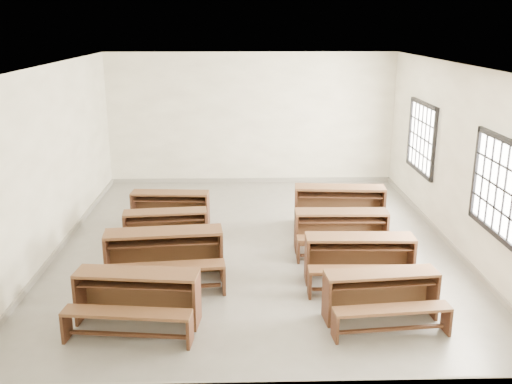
{
  "coord_description": "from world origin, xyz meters",
  "views": [
    {
      "loc": [
        -0.27,
        -9.62,
        3.88
      ],
      "look_at": [
        0.0,
        0.0,
        1.0
      ],
      "focal_mm": 40.0,
      "sensor_mm": 36.0,
      "label": 1
    }
  ],
  "objects_px": {
    "desk_set_5": "(360,256)",
    "desk_set_7": "(340,203)",
    "desk_set_3": "(170,206)",
    "desk_set_2": "(166,226)",
    "desk_set_4": "(382,293)",
    "desk_set_0": "(137,295)",
    "desk_set_6": "(341,228)",
    "desk_set_1": "(164,253)"
  },
  "relations": [
    {
      "from": "desk_set_2",
      "to": "desk_set_4",
      "type": "xyz_separation_m",
      "value": [
        3.22,
        -2.71,
        0.01
      ]
    },
    {
      "from": "desk_set_3",
      "to": "desk_set_5",
      "type": "xyz_separation_m",
      "value": [
        3.21,
        -2.66,
        0.04
      ]
    },
    {
      "from": "desk_set_7",
      "to": "desk_set_4",
      "type": "bearing_deg",
      "value": -86.33
    },
    {
      "from": "desk_set_2",
      "to": "desk_set_3",
      "type": "relative_size",
      "value": 0.99
    },
    {
      "from": "desk_set_5",
      "to": "desk_set_6",
      "type": "distance_m",
      "value": 1.27
    },
    {
      "from": "desk_set_0",
      "to": "desk_set_6",
      "type": "bearing_deg",
      "value": 44.62
    },
    {
      "from": "desk_set_1",
      "to": "desk_set_6",
      "type": "height_order",
      "value": "desk_set_1"
    },
    {
      "from": "desk_set_3",
      "to": "desk_set_0",
      "type": "bearing_deg",
      "value": -86.02
    },
    {
      "from": "desk_set_3",
      "to": "desk_set_5",
      "type": "height_order",
      "value": "desk_set_5"
    },
    {
      "from": "desk_set_3",
      "to": "desk_set_7",
      "type": "distance_m",
      "value": 3.34
    },
    {
      "from": "desk_set_5",
      "to": "desk_set_1",
      "type": "bearing_deg",
      "value": 178.76
    },
    {
      "from": "desk_set_5",
      "to": "desk_set_2",
      "type": "bearing_deg",
      "value": 155.38
    },
    {
      "from": "desk_set_1",
      "to": "desk_set_2",
      "type": "xyz_separation_m",
      "value": [
        -0.16,
        1.41,
        -0.09
      ]
    },
    {
      "from": "desk_set_2",
      "to": "desk_set_3",
      "type": "xyz_separation_m",
      "value": [
        -0.05,
        1.11,
        0.01
      ]
    },
    {
      "from": "desk_set_3",
      "to": "desk_set_5",
      "type": "relative_size",
      "value": 0.93
    },
    {
      "from": "desk_set_0",
      "to": "desk_set_6",
      "type": "height_order",
      "value": "desk_set_0"
    },
    {
      "from": "desk_set_3",
      "to": "desk_set_4",
      "type": "relative_size",
      "value": 0.98
    },
    {
      "from": "desk_set_2",
      "to": "desk_set_6",
      "type": "relative_size",
      "value": 0.95
    },
    {
      "from": "desk_set_3",
      "to": "desk_set_7",
      "type": "relative_size",
      "value": 0.86
    },
    {
      "from": "desk_set_2",
      "to": "desk_set_6",
      "type": "xyz_separation_m",
      "value": [
        3.1,
        -0.28,
        0.04
      ]
    },
    {
      "from": "desk_set_4",
      "to": "desk_set_3",
      "type": "bearing_deg",
      "value": 125.16
    },
    {
      "from": "desk_set_7",
      "to": "desk_set_6",
      "type": "bearing_deg",
      "value": -93.6
    },
    {
      "from": "desk_set_5",
      "to": "desk_set_0",
      "type": "bearing_deg",
      "value": -158.16
    },
    {
      "from": "desk_set_4",
      "to": "desk_set_7",
      "type": "height_order",
      "value": "desk_set_7"
    },
    {
      "from": "desk_set_6",
      "to": "desk_set_2",
      "type": "bearing_deg",
      "value": 176.01
    },
    {
      "from": "desk_set_2",
      "to": "desk_set_5",
      "type": "bearing_deg",
      "value": -31.85
    },
    {
      "from": "desk_set_0",
      "to": "desk_set_5",
      "type": "xyz_separation_m",
      "value": [
        3.2,
        1.19,
        0.01
      ]
    },
    {
      "from": "desk_set_7",
      "to": "desk_set_5",
      "type": "bearing_deg",
      "value": -88.1
    },
    {
      "from": "desk_set_7",
      "to": "desk_set_0",
      "type": "bearing_deg",
      "value": -126.89
    },
    {
      "from": "desk_set_5",
      "to": "desk_set_7",
      "type": "xyz_separation_m",
      "value": [
        0.12,
        2.57,
        0.03
      ]
    },
    {
      "from": "desk_set_1",
      "to": "desk_set_4",
      "type": "relative_size",
      "value": 1.19
    },
    {
      "from": "desk_set_0",
      "to": "desk_set_1",
      "type": "xyz_separation_m",
      "value": [
        0.2,
        1.33,
        0.04
      ]
    },
    {
      "from": "desk_set_4",
      "to": "desk_set_6",
      "type": "distance_m",
      "value": 2.44
    },
    {
      "from": "desk_set_4",
      "to": "desk_set_7",
      "type": "xyz_separation_m",
      "value": [
        0.06,
        3.73,
        0.06
      ]
    },
    {
      "from": "desk_set_0",
      "to": "desk_set_6",
      "type": "distance_m",
      "value": 3.98
    },
    {
      "from": "desk_set_1",
      "to": "desk_set_5",
      "type": "xyz_separation_m",
      "value": [
        3.0,
        -0.14,
        -0.04
      ]
    },
    {
      "from": "desk_set_1",
      "to": "desk_set_4",
      "type": "distance_m",
      "value": 3.33
    },
    {
      "from": "desk_set_3",
      "to": "desk_set_4",
      "type": "bearing_deg",
      "value": -45.63
    },
    {
      "from": "desk_set_0",
      "to": "desk_set_6",
      "type": "xyz_separation_m",
      "value": [
        3.13,
        2.46,
        -0.0
      ]
    },
    {
      "from": "desk_set_1",
      "to": "desk_set_5",
      "type": "height_order",
      "value": "desk_set_1"
    },
    {
      "from": "desk_set_2",
      "to": "desk_set_1",
      "type": "bearing_deg",
      "value": -89.32
    },
    {
      "from": "desk_set_2",
      "to": "desk_set_4",
      "type": "distance_m",
      "value": 4.21
    }
  ]
}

